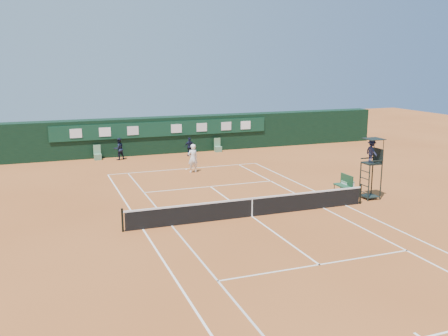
{
  "coord_description": "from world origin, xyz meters",
  "views": [
    {
      "loc": [
        -9.64,
        -21.79,
        7.66
      ],
      "look_at": [
        0.76,
        6.0,
        1.2
      ],
      "focal_mm": 40.0,
      "sensor_mm": 36.0,
      "label": 1
    }
  ],
  "objects_px": {
    "cooler": "(348,186)",
    "player": "(193,158)",
    "player_bench": "(345,183)",
    "tennis_net": "(252,207)",
    "umpire_chair": "(372,156)"
  },
  "relations": [
    {
      "from": "cooler",
      "to": "player",
      "type": "relative_size",
      "value": 0.32
    },
    {
      "from": "player_bench",
      "to": "player",
      "type": "relative_size",
      "value": 0.6
    },
    {
      "from": "tennis_net",
      "to": "player_bench",
      "type": "distance_m",
      "value": 7.23
    },
    {
      "from": "cooler",
      "to": "player",
      "type": "distance_m",
      "value": 10.84
    },
    {
      "from": "player_bench",
      "to": "cooler",
      "type": "distance_m",
      "value": 0.48
    },
    {
      "from": "cooler",
      "to": "player",
      "type": "xyz_separation_m",
      "value": [
        -7.05,
        8.21,
        0.67
      ]
    },
    {
      "from": "umpire_chair",
      "to": "player_bench",
      "type": "distance_m",
      "value": 2.49
    },
    {
      "from": "umpire_chair",
      "to": "player",
      "type": "distance_m",
      "value": 12.42
    },
    {
      "from": "player",
      "to": "tennis_net",
      "type": "bearing_deg",
      "value": 80.91
    },
    {
      "from": "cooler",
      "to": "player",
      "type": "bearing_deg",
      "value": 130.68
    },
    {
      "from": "tennis_net",
      "to": "umpire_chair",
      "type": "xyz_separation_m",
      "value": [
        7.52,
        0.7,
        1.95
      ]
    },
    {
      "from": "player_bench",
      "to": "player",
      "type": "height_order",
      "value": "player"
    },
    {
      "from": "cooler",
      "to": "player",
      "type": "height_order",
      "value": "player"
    },
    {
      "from": "umpire_chair",
      "to": "cooler",
      "type": "distance_m",
      "value": 2.74
    },
    {
      "from": "player_bench",
      "to": "tennis_net",
      "type": "bearing_deg",
      "value": -162.09
    }
  ]
}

